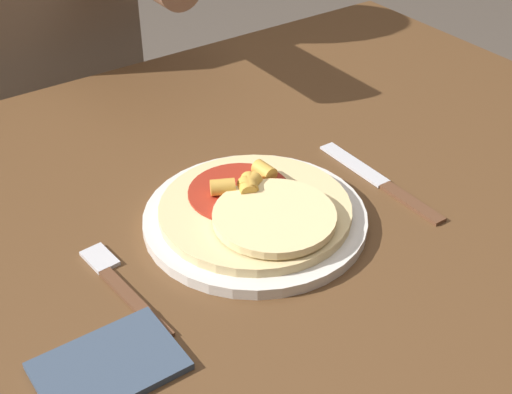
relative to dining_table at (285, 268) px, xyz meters
The scene contains 7 objects.
dining_table is the anchor object (origin of this frame).
plate 0.11m from the dining_table, behind, with size 0.27×0.27×0.01m.
pizza 0.13m from the dining_table, behind, with size 0.23×0.23×0.04m.
fork 0.25m from the dining_table, behind, with size 0.03×0.18×0.00m.
knife 0.17m from the dining_table, 10.43° to the right, with size 0.02×0.22×0.00m.
napkin 0.33m from the dining_table, 159.65° to the right, with size 0.13×0.09×0.01m.
person_diner 0.72m from the dining_table, 95.65° to the left, with size 0.36×0.52×1.25m.
Camera 1 is at (-0.44, -0.57, 1.25)m, focal length 50.00 mm.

